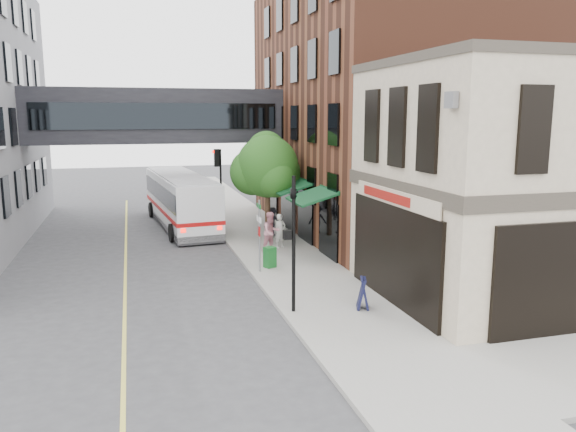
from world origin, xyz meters
TOP-DOWN VIEW (x-y plane):
  - ground at (0.00, 0.00)m, footprint 120.00×120.00m
  - sidewalk_main at (2.00, 14.00)m, footprint 4.00×60.00m
  - corner_building at (8.97, 2.00)m, footprint 10.19×8.12m
  - brick_building at (9.98, 15.00)m, footprint 13.76×18.00m
  - skyway_bridge at (-3.00, 18.00)m, footprint 14.00×3.18m
  - traffic_signal_near at (0.37, 2.00)m, footprint 0.44×0.22m
  - traffic_signal_far at (0.26, 17.00)m, footprint 0.53×0.28m
  - street_sign_pole at (0.39, 7.00)m, footprint 0.08×0.75m
  - street_tree at (2.19, 13.22)m, footprint 3.80×3.20m
  - lane_marking at (-5.00, 10.00)m, footprint 0.12×40.00m
  - bus at (-1.81, 18.46)m, footprint 3.59×11.49m
  - pedestrian_a at (2.32, 10.90)m, footprint 0.71×0.59m
  - pedestrian_b at (1.67, 10.13)m, footprint 1.11×0.97m
  - pedestrian_c at (2.63, 13.72)m, footprint 1.07×0.72m
  - newspaper_box at (0.95, 7.51)m, footprint 0.56×0.53m
  - sandwich_board at (2.72, 1.64)m, footprint 0.56×0.68m

SIDE VIEW (x-z plane):
  - ground at x=0.00m, z-range 0.00..0.00m
  - lane_marking at x=-5.00m, z-range 0.00..0.01m
  - sidewalk_main at x=2.00m, z-range 0.00..0.15m
  - newspaper_box at x=0.95m, z-range 0.15..1.03m
  - sandwich_board at x=2.72m, z-range 0.15..1.20m
  - pedestrian_c at x=2.63m, z-range 0.15..1.68m
  - pedestrian_a at x=2.32m, z-range 0.15..1.81m
  - pedestrian_b at x=1.67m, z-range 0.15..2.08m
  - bus at x=-1.81m, z-range 0.18..3.22m
  - street_sign_pole at x=0.39m, z-range 0.43..3.43m
  - traffic_signal_near at x=0.37m, z-range 0.68..5.28m
  - traffic_signal_far at x=0.26m, z-range 1.09..5.59m
  - street_tree at x=2.19m, z-range 1.11..6.71m
  - corner_building at x=8.97m, z-range -0.01..8.44m
  - skyway_bridge at x=-3.00m, z-range 5.00..8.00m
  - brick_building at x=9.98m, z-range -0.01..13.99m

